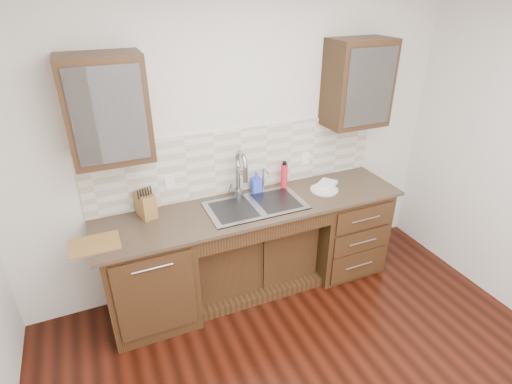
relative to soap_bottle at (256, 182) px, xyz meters
name	(u,v)px	position (x,y,z in m)	size (l,w,h in m)	color
wall_back	(238,143)	(-0.11, 0.14, 0.34)	(4.00, 0.10, 2.70)	silver
base_cabinet_left	(150,276)	(-1.06, -0.22, -0.57)	(0.70, 0.62, 0.88)	#593014
base_cabinet_center	(251,252)	(-0.11, -0.13, -0.66)	(1.20, 0.44, 0.70)	#593014
base_cabinet_right	(341,227)	(0.84, -0.22, -0.57)	(0.70, 0.62, 0.88)	#593014
countertop	(255,207)	(-0.11, -0.23, -0.11)	(2.70, 0.65, 0.03)	#84705B
backsplash	(241,160)	(-0.11, 0.08, 0.20)	(2.70, 0.02, 0.59)	beige
sink	(256,215)	(-0.11, -0.25, -0.18)	(0.84, 0.46, 0.19)	#9E9EA5
faucet	(238,176)	(-0.18, -0.02, 0.10)	(0.04, 0.04, 0.40)	#999993
filter_tap	(263,179)	(0.07, -0.01, 0.02)	(0.02, 0.02, 0.24)	#999993
upper_cabinet_left	(107,110)	(-1.16, -0.08, 0.82)	(0.55, 0.34, 0.75)	#593014
upper_cabinet_right	(358,83)	(0.94, -0.08, 0.82)	(0.55, 0.34, 0.75)	#593014
outlet_left	(170,182)	(-0.76, 0.07, 0.11)	(0.08, 0.01, 0.12)	white
outlet_right	(305,159)	(0.54, 0.07, 0.11)	(0.08, 0.01, 0.12)	white
soap_bottle	(256,182)	(0.00, 0.00, 0.00)	(0.09, 0.09, 0.19)	blue
water_bottle	(284,176)	(0.26, -0.03, 0.02)	(0.06, 0.06, 0.23)	red
plate	(324,190)	(0.58, -0.23, -0.09)	(0.26, 0.26, 0.01)	silver
dish_towel	(327,184)	(0.63, -0.19, -0.07)	(0.20, 0.15, 0.03)	silver
knife_block	(146,205)	(-1.00, -0.05, 0.01)	(0.11, 0.19, 0.21)	#955A2B
cutting_board	(94,244)	(-1.42, -0.32, -0.09)	(0.36, 0.25, 0.02)	#A97F50
cup_left_a	(97,117)	(-1.23, -0.08, 0.77)	(0.13, 0.13, 0.11)	white
cup_left_b	(126,116)	(-1.05, -0.08, 0.76)	(0.09, 0.09, 0.09)	white
cup_right_a	(346,90)	(0.82, -0.08, 0.77)	(0.13, 0.13, 0.11)	silver
cup_right_b	(361,89)	(0.98, -0.08, 0.76)	(0.09, 0.09, 0.08)	white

